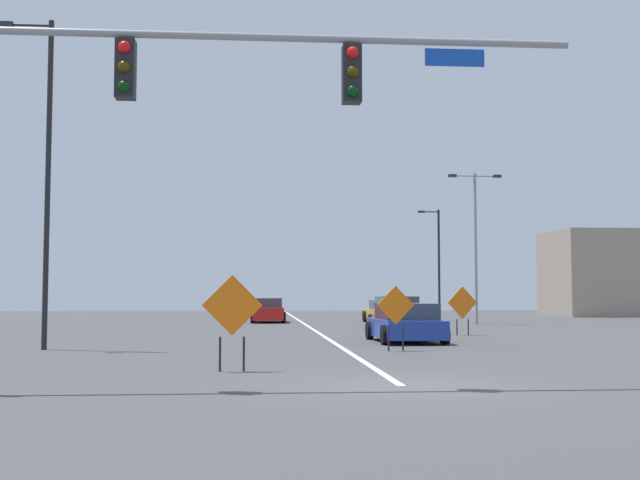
% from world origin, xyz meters
% --- Properties ---
extents(ground, '(126.25, 126.25, 0.00)m').
position_xyz_m(ground, '(0.00, 0.00, 0.00)').
color(ground, '#444447').
extents(road_centre_stripe, '(0.16, 70.14, 0.01)m').
position_xyz_m(road_centre_stripe, '(0.00, 35.07, 0.00)').
color(road_centre_stripe, white).
rests_on(road_centre_stripe, ground).
extents(traffic_signal_assembly, '(12.15, 0.44, 6.90)m').
position_xyz_m(traffic_signal_assembly, '(-4.87, -0.01, 5.05)').
color(traffic_signal_assembly, gray).
rests_on(traffic_signal_assembly, ground).
extents(street_lamp_near_left, '(1.63, 0.24, 9.77)m').
position_xyz_m(street_lamp_near_left, '(-8.82, 9.76, 5.29)').
color(street_lamp_near_left, black).
rests_on(street_lamp_near_left, ground).
extents(street_lamp_near_right, '(2.91, 0.24, 8.12)m').
position_xyz_m(street_lamp_near_right, '(9.11, 27.61, 4.76)').
color(street_lamp_near_right, gray).
rests_on(street_lamp_near_right, ground).
extents(street_lamp_far_left, '(1.52, 0.24, 7.46)m').
position_xyz_m(street_lamp_far_left, '(9.89, 40.03, 4.11)').
color(street_lamp_far_left, black).
rests_on(street_lamp_far_left, ground).
extents(construction_sign_right_shoulder, '(1.10, 0.21, 1.86)m').
position_xyz_m(construction_sign_right_shoulder, '(1.39, 8.47, 1.18)').
color(construction_sign_right_shoulder, orange).
rests_on(construction_sign_right_shoulder, ground).
extents(construction_sign_right_lane, '(1.25, 0.34, 1.92)m').
position_xyz_m(construction_sign_right_lane, '(5.51, 16.76, 1.20)').
color(construction_sign_right_lane, orange).
rests_on(construction_sign_right_lane, ground).
extents(construction_sign_left_lane, '(1.28, 0.15, 2.02)m').
position_xyz_m(construction_sign_left_lane, '(-3.07, 2.85, 1.28)').
color(construction_sign_left_lane, orange).
rests_on(construction_sign_left_lane, ground).
extents(car_blue_distant, '(2.24, 4.37, 1.30)m').
position_xyz_m(car_blue_distant, '(2.45, 12.61, 0.63)').
color(car_blue_distant, '#1E389E').
rests_on(car_blue_distant, ground).
extents(car_red_approaching, '(1.98, 4.44, 1.37)m').
position_xyz_m(car_red_approaching, '(-1.93, 31.63, 0.64)').
color(car_red_approaching, red).
rests_on(car_red_approaching, ground).
extents(car_orange_passing, '(2.13, 4.27, 1.50)m').
position_xyz_m(car_orange_passing, '(3.93, 22.85, 0.70)').
color(car_orange_passing, orange).
rests_on(car_orange_passing, ground).
extents(car_yellow_near, '(2.35, 4.13, 1.26)m').
position_xyz_m(car_yellow_near, '(4.72, 30.21, 0.59)').
color(car_yellow_near, gold).
rests_on(car_yellow_near, ground).
extents(roadside_building_east, '(8.90, 6.92, 6.23)m').
position_xyz_m(roadside_building_east, '(23.60, 42.79, 3.12)').
color(roadside_building_east, gray).
rests_on(roadside_building_east, ground).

